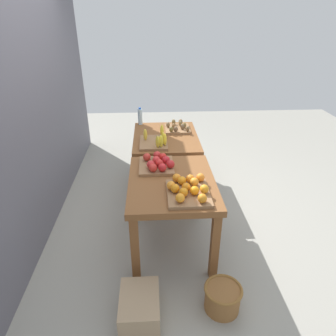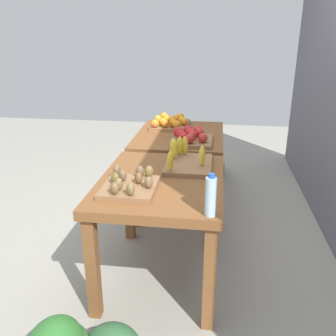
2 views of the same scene
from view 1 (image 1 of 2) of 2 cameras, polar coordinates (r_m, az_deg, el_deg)
name	(u,v)px [view 1 (image 1 of 2)]	position (r m, az deg, el deg)	size (l,w,h in m)	color
ground_plane	(168,210)	(3.66, 0.04, -8.00)	(8.00, 8.00, 0.00)	#9A978C
back_wall	(27,85)	(3.26, -25.14, 13.96)	(4.40, 0.12, 3.00)	slate
display_table_left	(172,190)	(2.85, 0.70, -4.16)	(1.04, 0.80, 0.74)	brown
display_table_right	(166,144)	(3.84, -0.44, 4.60)	(1.04, 0.80, 0.74)	brown
orange_bin	(188,190)	(2.57, 3.78, -4.07)	(0.45, 0.38, 0.11)	olive
apple_bin	(158,163)	(2.99, -1.99, 0.87)	(0.40, 0.36, 0.11)	olive
banana_crate	(155,141)	(3.54, -2.46, 5.08)	(0.44, 0.32, 0.17)	olive
kiwi_bin	(178,128)	(3.98, 1.81, 7.60)	(0.37, 0.32, 0.10)	olive
water_bottle	(140,116)	(4.20, -5.29, 9.66)	(0.06, 0.06, 0.23)	silver
watermelon_pile	(180,146)	(4.91, 2.19, 4.13)	(0.60, 0.61, 0.50)	#336F36
wicker_basket	(222,298)	(2.63, 10.25, -22.93)	(0.30, 0.30, 0.22)	brown
cardboard_produce_box	(140,308)	(2.55, -5.35, -24.77)	(0.40, 0.30, 0.22)	tan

